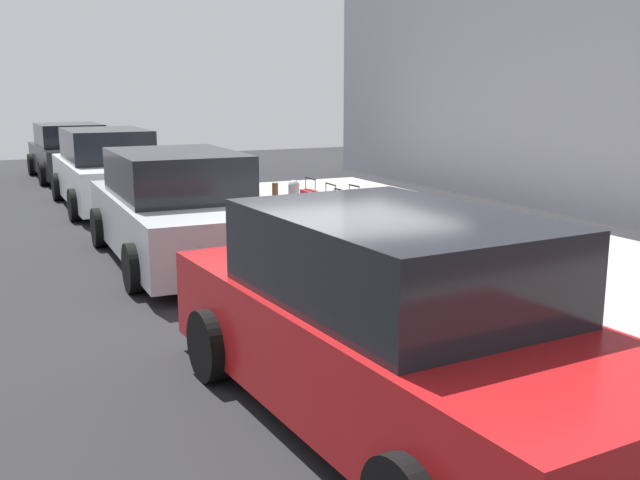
{
  "coord_description": "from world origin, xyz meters",
  "views": [
    {
      "loc": [
        -8.56,
        4.59,
        2.54
      ],
      "look_at": [
        -0.47,
        0.63,
        0.66
      ],
      "focal_mm": 41.04,
      "sensor_mm": 36.0,
      "label": 1
    }
  ],
  "objects_px": {
    "suitcase_teal_6": "(389,238)",
    "suitcase_olive_8": "(354,226)",
    "parked_car_silver_1": "(177,210)",
    "suitcase_maroon_2": "(475,268)",
    "suitcase_navy_5": "(409,247)",
    "suitcase_silver_0": "(540,287)",
    "suitcase_olive_1": "(504,277)",
    "suitcase_silver_7": "(367,233)",
    "parked_car_charcoal_3": "(70,153)",
    "suitcase_maroon_9": "(341,217)",
    "suitcase_red_11": "(310,210)",
    "suitcase_black_3": "(453,261)",
    "suitcase_red_4": "(427,251)",
    "fire_hydrant": "(294,200)",
    "parked_car_red_0": "(391,327)",
    "suitcase_black_10": "(331,217)",
    "bollard_post": "(275,201)",
    "parked_car_white_2": "(107,171)"
  },
  "relations": [
    {
      "from": "suitcase_red_4",
      "to": "parked_car_red_0",
      "type": "bearing_deg",
      "value": 141.81
    },
    {
      "from": "suitcase_maroon_2",
      "to": "suitcase_black_3",
      "type": "xyz_separation_m",
      "value": [
        0.51,
        -0.06,
        -0.03
      ]
    },
    {
      "from": "suitcase_silver_7",
      "to": "parked_car_charcoal_3",
      "type": "height_order",
      "value": "parked_car_charcoal_3"
    },
    {
      "from": "parked_car_silver_1",
      "to": "bollard_post",
      "type": "bearing_deg",
      "value": -49.98
    },
    {
      "from": "suitcase_maroon_2",
      "to": "suitcase_maroon_9",
      "type": "bearing_deg",
      "value": -0.82
    },
    {
      "from": "suitcase_teal_6",
      "to": "fire_hydrant",
      "type": "bearing_deg",
      "value": 0.15
    },
    {
      "from": "suitcase_black_10",
      "to": "fire_hydrant",
      "type": "distance_m",
      "value": 1.35
    },
    {
      "from": "suitcase_navy_5",
      "to": "parked_car_red_0",
      "type": "bearing_deg",
      "value": 145.24
    },
    {
      "from": "parked_car_silver_1",
      "to": "suitcase_teal_6",
      "type": "bearing_deg",
      "value": -124.95
    },
    {
      "from": "suitcase_black_3",
      "to": "parked_car_white_2",
      "type": "xyz_separation_m",
      "value": [
        8.93,
        2.55,
        0.35
      ]
    },
    {
      "from": "parked_car_red_0",
      "to": "parked_car_charcoal_3",
      "type": "height_order",
      "value": "parked_car_red_0"
    },
    {
      "from": "suitcase_black_10",
      "to": "suitcase_maroon_9",
      "type": "bearing_deg",
      "value": 171.17
    },
    {
      "from": "suitcase_red_11",
      "to": "bollard_post",
      "type": "height_order",
      "value": "suitcase_red_11"
    },
    {
      "from": "suitcase_silver_0",
      "to": "suitcase_teal_6",
      "type": "xyz_separation_m",
      "value": [
        3.05,
        0.0,
        -0.04
      ]
    },
    {
      "from": "parked_car_charcoal_3",
      "to": "suitcase_teal_6",
      "type": "bearing_deg",
      "value": -168.95
    },
    {
      "from": "suitcase_silver_7",
      "to": "fire_hydrant",
      "type": "xyz_separation_m",
      "value": [
        2.8,
        -0.07,
        0.1
      ]
    },
    {
      "from": "suitcase_olive_1",
      "to": "suitcase_olive_8",
      "type": "distance_m",
      "value": 3.49
    },
    {
      "from": "suitcase_red_11",
      "to": "suitcase_black_3",
      "type": "bearing_deg",
      "value": -179.52
    },
    {
      "from": "suitcase_silver_0",
      "to": "suitcase_red_4",
      "type": "relative_size",
      "value": 1.03
    },
    {
      "from": "suitcase_maroon_2",
      "to": "suitcase_navy_5",
      "type": "distance_m",
      "value": 1.51
    },
    {
      "from": "suitcase_teal_6",
      "to": "suitcase_silver_7",
      "type": "bearing_deg",
      "value": 9.47
    },
    {
      "from": "suitcase_black_3",
      "to": "suitcase_maroon_9",
      "type": "xyz_separation_m",
      "value": [
        2.96,
        0.01,
        0.1
      ]
    },
    {
      "from": "suitcase_olive_8",
      "to": "parked_car_charcoal_3",
      "type": "relative_size",
      "value": 0.22
    },
    {
      "from": "suitcase_silver_0",
      "to": "suitcase_maroon_2",
      "type": "distance_m",
      "value": 1.0
    },
    {
      "from": "suitcase_red_4",
      "to": "parked_car_silver_1",
      "type": "relative_size",
      "value": 0.15
    },
    {
      "from": "bollard_post",
      "to": "suitcase_red_4",
      "type": "bearing_deg",
      "value": -178.77
    },
    {
      "from": "fire_hydrant",
      "to": "suitcase_black_3",
      "type": "bearing_deg",
      "value": 179.91
    },
    {
      "from": "suitcase_olive_8",
      "to": "suitcase_red_11",
      "type": "bearing_deg",
      "value": -0.28
    },
    {
      "from": "suitcase_silver_0",
      "to": "suitcase_olive_1",
      "type": "xyz_separation_m",
      "value": [
        0.5,
        0.06,
        -0.0
      ]
    },
    {
      "from": "suitcase_olive_8",
      "to": "parked_car_red_0",
      "type": "xyz_separation_m",
      "value": [
        -5.16,
        2.51,
        0.31
      ]
    },
    {
      "from": "parked_car_white_2",
      "to": "parked_car_red_0",
      "type": "bearing_deg",
      "value": 180.0
    },
    {
      "from": "parked_car_silver_1",
      "to": "suitcase_maroon_2",
      "type": "bearing_deg",
      "value": -146.98
    },
    {
      "from": "suitcase_black_3",
      "to": "suitcase_olive_8",
      "type": "bearing_deg",
      "value": 0.95
    },
    {
      "from": "suitcase_black_3",
      "to": "suitcase_red_11",
      "type": "height_order",
      "value": "suitcase_red_11"
    },
    {
      "from": "parked_car_silver_1",
      "to": "suitcase_red_11",
      "type": "bearing_deg",
      "value": -74.23
    },
    {
      "from": "parked_car_silver_1",
      "to": "suitcase_black_3",
      "type": "bearing_deg",
      "value": -142.51
    },
    {
      "from": "suitcase_maroon_9",
      "to": "suitcase_red_11",
      "type": "relative_size",
      "value": 0.93
    },
    {
      "from": "suitcase_black_10",
      "to": "suitcase_maroon_2",
      "type": "bearing_deg",
      "value": 178.1
    },
    {
      "from": "fire_hydrant",
      "to": "suitcase_navy_5",
      "type": "bearing_deg",
      "value": -179.96
    },
    {
      "from": "fire_hydrant",
      "to": "parked_car_red_0",
      "type": "distance_m",
      "value": 7.95
    },
    {
      "from": "suitcase_teal_6",
      "to": "suitcase_red_11",
      "type": "relative_size",
      "value": 0.74
    },
    {
      "from": "suitcase_teal_6",
      "to": "suitcase_black_10",
      "type": "xyz_separation_m",
      "value": [
        1.96,
        -0.06,
        -0.02
      ]
    },
    {
      "from": "suitcase_black_10",
      "to": "suitcase_red_11",
      "type": "xyz_separation_m",
      "value": [
        0.55,
        0.11,
        0.05
      ]
    },
    {
      "from": "suitcase_olive_8",
      "to": "parked_car_charcoal_3",
      "type": "xyz_separation_m",
      "value": [
        12.2,
        2.51,
        0.27
      ]
    },
    {
      "from": "parked_car_silver_1",
      "to": "suitcase_silver_0",
      "type": "bearing_deg",
      "value": -152.03
    },
    {
      "from": "parked_car_red_0",
      "to": "parked_car_silver_1",
      "type": "height_order",
      "value": "parked_car_red_0"
    },
    {
      "from": "suitcase_navy_5",
      "to": "parked_car_white_2",
      "type": "height_order",
      "value": "parked_car_white_2"
    },
    {
      "from": "suitcase_red_4",
      "to": "suitcase_maroon_9",
      "type": "height_order",
      "value": "suitcase_maroon_9"
    },
    {
      "from": "suitcase_silver_7",
      "to": "parked_car_silver_1",
      "type": "height_order",
      "value": "parked_car_silver_1"
    },
    {
      "from": "suitcase_teal_6",
      "to": "suitcase_olive_8",
      "type": "height_order",
      "value": "suitcase_olive_8"
    }
  ]
}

